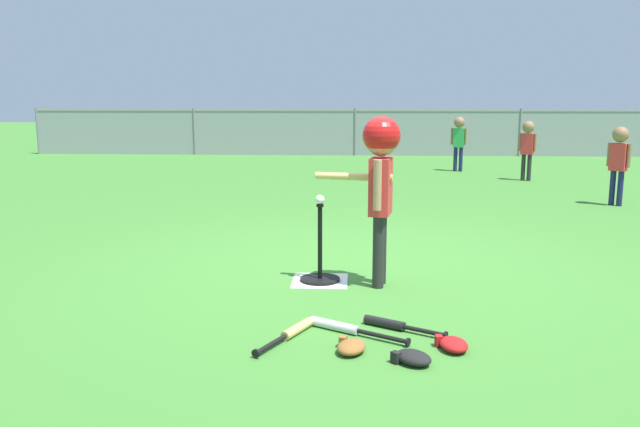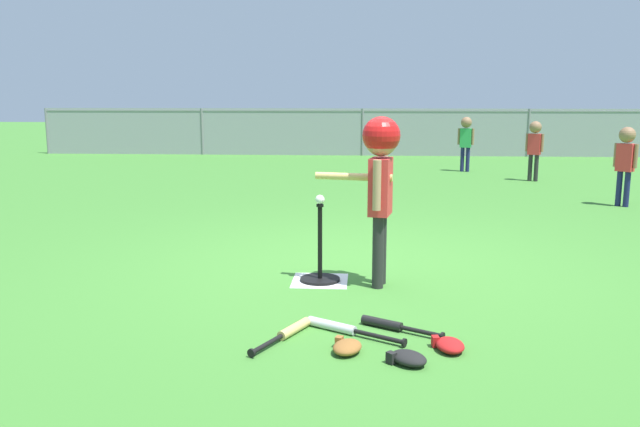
{
  "view_description": "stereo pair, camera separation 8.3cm",
  "coord_description": "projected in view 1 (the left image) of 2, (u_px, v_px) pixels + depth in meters",
  "views": [
    {
      "loc": [
        -0.01,
        -5.5,
        1.47
      ],
      "look_at": [
        -0.28,
        -0.46,
        0.55
      ],
      "focal_mm": 36.65,
      "sensor_mm": 36.0,
      "label": 1
    },
    {
      "loc": [
        0.07,
        -5.5,
        1.47
      ],
      "look_at": [
        -0.28,
        -0.46,
        0.55
      ],
      "focal_mm": 36.65,
      "sensor_mm": 36.0,
      "label": 2
    }
  ],
  "objects": [
    {
      "name": "ground_plane",
      "position": [
        355.0,
        267.0,
        5.67
      ],
      "size": [
        60.0,
        60.0,
        0.0
      ],
      "primitive_type": "plane",
      "color": "#3D7A2D"
    },
    {
      "name": "home_plate",
      "position": [
        320.0,
        280.0,
        5.23
      ],
      "size": [
        0.44,
        0.44,
        0.01
      ],
      "primitive_type": "cube",
      "color": "white",
      "rests_on": "ground_plane"
    },
    {
      "name": "batting_tee",
      "position": [
        320.0,
        269.0,
        5.21
      ],
      "size": [
        0.32,
        0.32,
        0.62
      ],
      "color": "black",
      "rests_on": "ground_plane"
    },
    {
      "name": "baseball_on_tee",
      "position": [
        320.0,
        200.0,
        5.11
      ],
      "size": [
        0.07,
        0.07,
        0.07
      ],
      "primitive_type": "sphere",
      "color": "white",
      "rests_on": "batting_tee"
    },
    {
      "name": "batter_child",
      "position": [
        380.0,
        166.0,
        4.95
      ],
      "size": [
        0.65,
        0.37,
        1.31
      ],
      "color": "#262626",
      "rests_on": "ground_plane"
    },
    {
      "name": "fielder_deep_center",
      "position": [
        619.0,
        155.0,
        8.69
      ],
      "size": [
        0.24,
        0.24,
        1.06
      ],
      "color": "#191E4C",
      "rests_on": "ground_plane"
    },
    {
      "name": "fielder_deep_left",
      "position": [
        528.0,
        142.0,
        11.26
      ],
      "size": [
        0.28,
        0.2,
        1.03
      ],
      "color": "#262626",
      "rests_on": "ground_plane"
    },
    {
      "name": "fielder_near_right",
      "position": [
        459.0,
        136.0,
        12.65
      ],
      "size": [
        0.3,
        0.21,
        1.06
      ],
      "color": "#191E4C",
      "rests_on": "ground_plane"
    },
    {
      "name": "spare_bat_silver",
      "position": [
        344.0,
        328.0,
        4.09
      ],
      "size": [
        0.62,
        0.4,
        0.06
      ],
      "color": "silver",
      "rests_on": "ground_plane"
    },
    {
      "name": "spare_bat_wood",
      "position": [
        292.0,
        332.0,
        4.02
      ],
      "size": [
        0.32,
        0.58,
        0.06
      ],
      "color": "#DBB266",
      "rests_on": "ground_plane"
    },
    {
      "name": "spare_bat_black",
      "position": [
        393.0,
        325.0,
        4.15
      ],
      "size": [
        0.51,
        0.32,
        0.06
      ],
      "color": "black",
      "rests_on": "ground_plane"
    },
    {
      "name": "glove_by_plate",
      "position": [
        351.0,
        347.0,
        3.77
      ],
      "size": [
        0.22,
        0.26,
        0.07
      ],
      "color": "brown",
      "rests_on": "ground_plane"
    },
    {
      "name": "glove_near_bats",
      "position": [
        453.0,
        344.0,
        3.81
      ],
      "size": [
        0.2,
        0.24,
        0.07
      ],
      "color": "#B21919",
      "rests_on": "ground_plane"
    },
    {
      "name": "glove_tossed_aside",
      "position": [
        413.0,
        357.0,
        3.61
      ],
      "size": [
        0.27,
        0.27,
        0.07
      ],
      "color": "black",
      "rests_on": "ground_plane"
    },
    {
      "name": "outfield_fence",
      "position": [
        355.0,
        130.0,
        16.03
      ],
      "size": [
        16.06,
        0.06,
        1.15
      ],
      "color": "slate",
      "rests_on": "ground_plane"
    }
  ]
}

